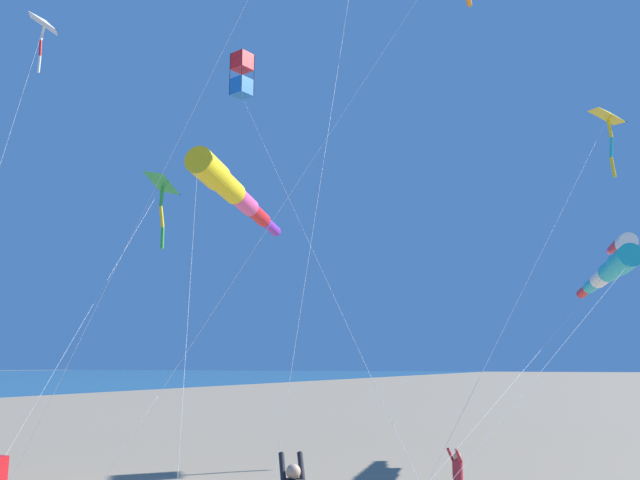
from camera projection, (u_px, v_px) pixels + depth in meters
The scene contains 8 objects.
person_child_green_jacket at pixel (458, 473), 15.76m from camera, with size 0.38×0.44×1.27m.
kite_delta_rainbow_low_near at pixel (609, 117), 27.90m from camera, with size 5.74×14.10×13.91m.
kite_windsock_green_low_center at pixel (621, 245), 25.02m from camera, with size 5.16×18.30×7.96m.
kite_box_purple_drifting at pixel (242, 75), 24.52m from camera, with size 9.20×7.49×14.51m.
kite_delta_long_streamer_left at pixel (164, 184), 25.22m from camera, with size 2.68×9.59×10.42m.
kite_windsock_small_distant at pixel (232, 190), 21.75m from camera, with size 4.44×12.04×9.48m.
kite_windsock_long_streamer_right at pixel (610, 271), 21.11m from camera, with size 4.73×14.85×6.66m.
kite_delta_teal_far_right at pixel (45, 25), 26.93m from camera, with size 3.79×7.16×17.13m.
Camera 1 is at (10.72, -12.79, 3.21)m, focal length 37.49 mm.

